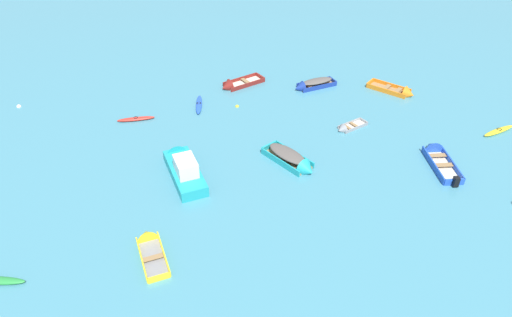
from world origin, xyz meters
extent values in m
ellipsoid|color=yellow|center=(19.35, 19.10, 0.14)|extent=(3.18, 1.47, 0.29)
torus|color=black|center=(19.35, 19.10, 0.27)|extent=(0.49, 0.49, 0.06)
ellipsoid|color=blue|center=(-3.42, 27.42, 0.15)|extent=(0.88, 3.27, 0.29)
torus|color=black|center=(-3.42, 27.42, 0.28)|extent=(0.44, 0.44, 0.06)
cube|color=teal|center=(-5.09, 17.61, 0.39)|extent=(2.84, 5.40, 0.77)
cone|color=teal|center=(-5.65, 20.22, 0.42)|extent=(1.70, 1.32, 1.52)
cube|color=white|center=(-4.99, 17.11, 1.30)|extent=(1.66, 2.08, 1.06)
cube|color=black|center=(-5.16, 17.91, 1.51)|extent=(1.24, 0.41, 0.47)
cube|color=#99754C|center=(13.71, 27.28, 0.05)|extent=(3.32, 3.46, 0.11)
cube|color=orange|center=(14.21, 27.74, 0.21)|extent=(2.57, 2.77, 0.43)
cube|color=orange|center=(13.22, 26.83, 0.21)|extent=(2.57, 2.77, 0.43)
cube|color=orange|center=(12.46, 28.64, 0.21)|extent=(1.06, 0.99, 0.43)
cone|color=orange|center=(15.02, 25.87, 0.23)|extent=(1.52, 1.49, 1.29)
cube|color=#937047|center=(13.58, 27.42, 0.30)|extent=(1.14, 1.10, 0.03)
cube|color=#937047|center=(14.31, 26.63, 0.30)|extent=(1.14, 1.10, 0.03)
cube|color=beige|center=(1.02, 30.86, 0.05)|extent=(3.77, 2.67, 0.10)
cube|color=maroon|center=(1.31, 30.23, 0.20)|extent=(3.41, 1.63, 0.40)
cube|color=maroon|center=(0.73, 31.49, 0.20)|extent=(3.41, 1.63, 0.40)
cube|color=maroon|center=(2.71, 31.63, 0.20)|extent=(0.70, 1.30, 0.40)
cone|color=maroon|center=(-0.73, 30.05, 0.22)|extent=(1.33, 1.57, 1.33)
cube|color=#937047|center=(1.20, 30.94, 0.28)|extent=(0.87, 1.29, 0.03)
cube|color=#99754C|center=(7.52, 29.20, 0.05)|extent=(3.55, 1.93, 0.10)
cube|color=navy|center=(7.67, 28.61, 0.21)|extent=(3.43, 0.95, 0.41)
cube|color=navy|center=(7.37, 29.78, 0.21)|extent=(3.43, 0.95, 0.41)
cube|color=navy|center=(9.22, 29.64, 0.21)|extent=(0.41, 1.17, 0.41)
cone|color=navy|center=(5.74, 28.74, 0.23)|extent=(1.07, 1.32, 1.15)
cube|color=#937047|center=(7.70, 29.24, 0.29)|extent=(0.62, 1.13, 0.03)
cube|color=#937047|center=(6.70, 28.98, 0.29)|extent=(0.62, 1.13, 0.03)
ellipsoid|color=#59514C|center=(7.52, 29.20, 0.54)|extent=(3.25, 1.81, 0.37)
cube|color=gray|center=(-7.25, 10.54, 0.04)|extent=(1.74, 3.29, 0.09)
cube|color=yellow|center=(-7.85, 10.42, 0.18)|extent=(0.73, 3.21, 0.36)
cube|color=yellow|center=(-6.66, 10.66, 0.18)|extent=(0.73, 3.21, 0.36)
cube|color=yellow|center=(-6.93, 8.94, 0.18)|extent=(1.19, 0.36, 0.36)
cone|color=yellow|center=(-7.59, 12.20, 0.20)|extent=(1.29, 0.96, 1.17)
cube|color=#937047|center=(-7.22, 10.37, 0.25)|extent=(1.14, 0.55, 0.03)
cube|color=beige|center=(12.72, 15.64, 0.06)|extent=(1.69, 3.97, 0.12)
cube|color=blue|center=(12.03, 15.71, 0.24)|extent=(0.51, 4.01, 0.48)
cube|color=blue|center=(13.40, 15.57, 0.24)|extent=(0.51, 4.01, 0.48)
cube|color=blue|center=(12.50, 13.64, 0.24)|extent=(1.35, 0.28, 0.48)
cone|color=blue|center=(12.94, 17.73, 0.27)|extent=(1.41, 1.06, 1.32)
cube|color=#937047|center=(12.70, 15.43, 0.34)|extent=(1.27, 0.55, 0.03)
cube|color=#937047|center=(12.82, 16.60, 0.34)|extent=(1.27, 0.55, 0.03)
cube|color=black|center=(12.49, 13.47, 0.41)|extent=(0.39, 0.41, 0.68)
cube|color=beige|center=(8.38, 21.85, 0.03)|extent=(2.44, 1.69, 0.07)
cube|color=gray|center=(8.56, 21.44, 0.13)|extent=(2.22, 1.01, 0.26)
cube|color=gray|center=(8.20, 22.26, 0.13)|extent=(2.22, 1.01, 0.26)
cube|color=gray|center=(9.48, 22.33, 0.13)|extent=(0.44, 0.84, 0.26)
cone|color=gray|center=(7.24, 21.35, 0.14)|extent=(0.85, 1.01, 0.86)
cube|color=#937047|center=(8.50, 21.90, 0.18)|extent=(0.55, 0.84, 0.03)
cube|color=#937047|center=(7.86, 21.62, 0.18)|extent=(0.55, 0.84, 0.03)
cube|color=#99754C|center=(2.18, 18.26, 0.06)|extent=(3.09, 3.85, 0.12)
cube|color=teal|center=(2.81, 18.65, 0.24)|extent=(2.08, 3.32, 0.48)
cube|color=teal|center=(1.55, 17.88, 0.24)|extent=(2.08, 3.32, 0.48)
cube|color=teal|center=(1.19, 19.90, 0.24)|extent=(1.31, 0.88, 0.48)
cone|color=teal|center=(3.22, 16.56, 0.26)|extent=(1.66, 1.49, 1.41)
cube|color=#937047|center=(2.08, 18.43, 0.33)|extent=(1.33, 1.03, 0.03)
ellipsoid|color=#59514C|center=(2.18, 18.26, 0.62)|extent=(2.87, 3.55, 0.40)
ellipsoid|color=red|center=(-8.65, 25.91, 0.14)|extent=(3.01, 0.54, 0.27)
torus|color=black|center=(-8.65, 25.91, 0.26)|extent=(0.37, 0.37, 0.06)
sphere|color=silver|center=(-18.58, 29.98, 0.00)|extent=(0.39, 0.39, 0.39)
sphere|color=yellow|center=(-0.22, 26.73, 0.00)|extent=(0.33, 0.33, 0.33)
camera|label=1|loc=(-4.75, -7.97, 19.54)|focal=32.71mm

